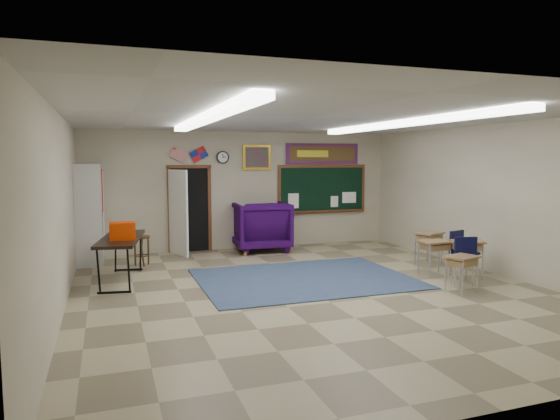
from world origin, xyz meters
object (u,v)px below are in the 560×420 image
object	(u,v)px
wingback_armchair	(261,226)
folding_table	(121,257)
student_desk_front_left	(434,256)
student_desk_front_right	(429,246)
wooden_stool	(142,250)

from	to	relation	value
wingback_armchair	folding_table	bearing A→B (deg)	36.91
student_desk_front_left	folding_table	distance (m)	6.06
wingback_armchair	student_desk_front_left	world-z (taller)	wingback_armchair
student_desk_front_right	wooden_stool	xyz separation A→B (m)	(-5.97, 1.94, -0.06)
wooden_stool	wingback_armchair	bearing A→B (deg)	16.56
wingback_armchair	folding_table	size ratio (longest dim) A/B	0.65
student_desk_front_right	folding_table	size ratio (longest dim) A/B	0.34
folding_table	wingback_armchair	bearing A→B (deg)	43.08
wingback_armchair	wooden_stool	distance (m)	3.12
student_desk_front_left	student_desk_front_right	bearing A→B (deg)	58.24
student_desk_front_left	folding_table	xyz separation A→B (m)	(-5.86, 1.54, 0.07)
student_desk_front_left	folding_table	bearing A→B (deg)	163.88
student_desk_front_left	folding_table	size ratio (longest dim) A/B	0.33
student_desk_front_left	student_desk_front_right	size ratio (longest dim) A/B	0.97
student_desk_front_right	folding_table	world-z (taller)	folding_table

